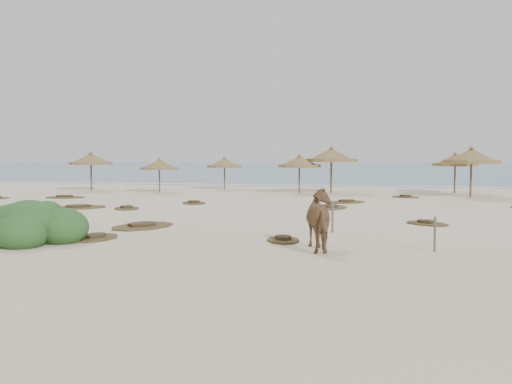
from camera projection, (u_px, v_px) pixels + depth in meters
ground at (208, 225)px, 21.36m from camera, size 160.00×160.00×0.00m
ocean at (332, 169)px, 94.78m from camera, size 200.00×100.00×0.01m
foam_line at (295, 185)px, 46.81m from camera, size 70.00×0.60×0.01m
palapa_0 at (91, 160)px, 40.48m from camera, size 3.24×3.24×2.83m
palapa_1 at (159, 165)px, 38.48m from camera, size 2.69×2.69×2.40m
palapa_2 at (224, 163)px, 41.97m from camera, size 3.10×3.10×2.45m
palapa_3 at (299, 162)px, 37.74m from camera, size 3.59×3.59×2.65m
palapa_4 at (331, 156)px, 38.09m from camera, size 4.11×4.11×3.20m
palapa_5 at (471, 157)px, 34.32m from camera, size 4.16×4.16×3.15m
palapa_6 at (455, 161)px, 37.67m from camera, size 3.46×3.46×2.79m
horse at (324, 220)px, 15.80m from camera, size 1.50×2.20×1.70m
fence_post_near at (333, 217)px, 19.26m from camera, size 0.09×0.09×1.04m
fence_post_far at (435, 234)px, 15.61m from camera, size 0.08×0.08×0.96m
bush at (31, 226)px, 17.15m from camera, size 3.34×2.94×1.49m
scrub_1 at (78, 207)px, 27.74m from camera, size 3.32×3.22×0.16m
scrub_2 at (127, 208)px, 27.31m from camera, size 1.84×2.14×0.16m
scrub_3 at (329, 207)px, 27.73m from camera, size 2.17×2.86×0.16m
scrub_4 at (427, 223)px, 21.50m from camera, size 2.07×2.06×0.16m
scrub_6 at (65, 197)px, 34.00m from camera, size 2.57×1.88×0.16m
scrub_7 at (347, 202)px, 30.74m from camera, size 2.58×2.52×0.16m
scrub_9 at (143, 226)px, 20.70m from camera, size 2.63×3.13×0.16m
scrub_10 at (405, 197)px, 34.22m from camera, size 2.00×1.74×0.16m
scrub_11 at (95, 237)px, 17.88m from camera, size 1.41×1.98×0.16m
scrub_12 at (283, 239)px, 17.46m from camera, size 1.35×1.73×0.16m
scrub_13 at (194, 203)px, 30.20m from camera, size 1.89×2.22×0.16m
scrub_14 at (41, 220)px, 22.32m from camera, size 2.09×2.58×0.16m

